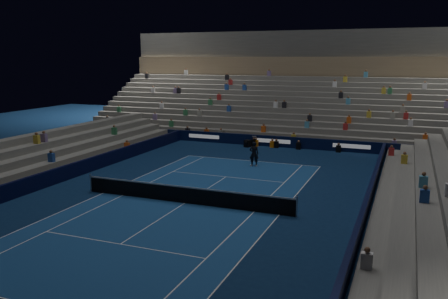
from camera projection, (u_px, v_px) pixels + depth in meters
The scene contains 11 objects.
ground at pixel (185, 203), 26.42m from camera, with size 90.00×90.00×0.00m, color #0B2145.
court_surface at pixel (185, 203), 26.42m from camera, with size 10.97×23.77×0.01m, color navy.
sponsor_barrier_far at pixel (274, 141), 43.21m from camera, with size 44.00×0.25×1.00m, color black.
sponsor_barrier_east at pixel (363, 216), 22.83m from camera, with size 0.25×37.00×1.00m, color black.
sponsor_barrier_west at pixel (48, 179), 29.83m from camera, with size 0.25×37.00×1.00m, color black.
grandstand_main at pixel (298, 102), 51.24m from camera, with size 44.00×15.20×11.20m.
grandstand_east at pixel (442, 216), 21.49m from camera, with size 5.00×37.00×2.50m.
grandstand_west at pixel (6, 168), 31.00m from camera, with size 5.00×37.00×2.50m.
tennis_net at pixel (185, 195), 26.33m from camera, with size 12.90×0.10×1.10m.
tennis_player at pixel (254, 154), 35.31m from camera, with size 0.70×0.46×1.91m, color black.
broadcast_camera at pixel (247, 143), 43.07m from camera, with size 0.63×1.02×0.66m.
Camera 1 is at (11.38, -22.76, 8.05)m, focal length 37.56 mm.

